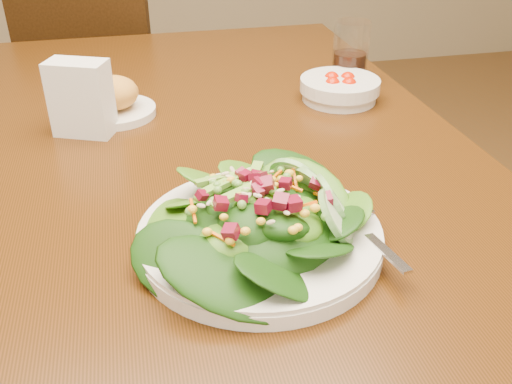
% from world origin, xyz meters
% --- Properties ---
extents(dining_table, '(0.90, 1.40, 0.75)m').
position_xyz_m(dining_table, '(0.00, 0.00, 0.65)').
color(dining_table, '#47220A').
rests_on(dining_table, ground_plane).
extents(chair_far, '(0.54, 0.54, 0.93)m').
position_xyz_m(chair_far, '(-0.19, 0.97, 0.49)').
color(chair_far, black).
rests_on(chair_far, ground_plane).
extents(salad_plate, '(0.30, 0.30, 0.09)m').
position_xyz_m(salad_plate, '(0.04, -0.30, 0.78)').
color(salad_plate, white).
rests_on(salad_plate, dining_table).
extents(bread_plate, '(0.15, 0.15, 0.07)m').
position_xyz_m(bread_plate, '(-0.13, 0.16, 0.78)').
color(bread_plate, white).
rests_on(bread_plate, dining_table).
extents(tomato_bowl, '(0.15, 0.15, 0.05)m').
position_xyz_m(tomato_bowl, '(0.29, 0.14, 0.77)').
color(tomato_bowl, white).
rests_on(tomato_bowl, dining_table).
extents(drinking_glass, '(0.07, 0.07, 0.13)m').
position_xyz_m(drinking_glass, '(0.35, 0.22, 0.80)').
color(drinking_glass, silver).
rests_on(drinking_glass, dining_table).
extents(napkin_holder, '(0.11, 0.09, 0.13)m').
position_xyz_m(napkin_holder, '(-0.19, 0.09, 0.82)').
color(napkin_holder, white).
rests_on(napkin_holder, dining_table).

